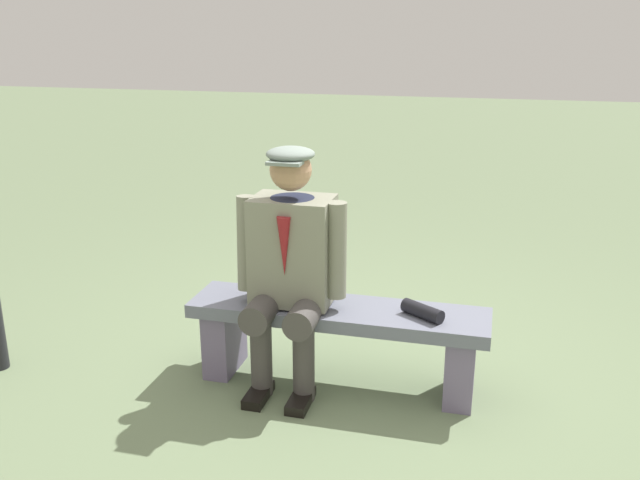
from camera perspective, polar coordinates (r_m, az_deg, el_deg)
name	(u,v)px	position (r m, az deg, el deg)	size (l,w,h in m)	color
ground_plane	(337,382)	(3.74, 1.44, -11.69)	(30.00, 30.00, 0.00)	#6A7C59
bench	(338,330)	(3.60, 1.48, -7.47)	(1.54, 0.37, 0.44)	slate
seated_man	(290,261)	(3.47, -2.47, -1.76)	(0.57, 0.53, 1.26)	gray
rolled_magazine	(422,311)	(3.44, 8.47, -5.83)	(0.07, 0.07, 0.22)	black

